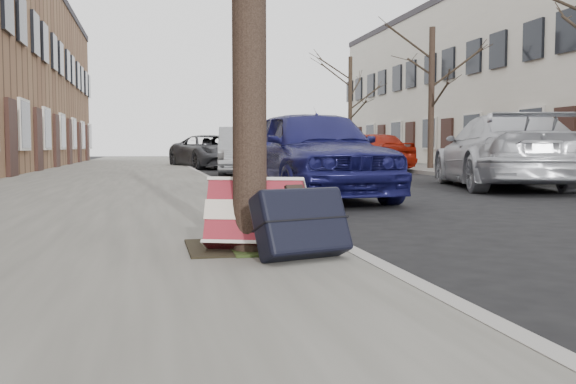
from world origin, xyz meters
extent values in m
cube|color=slate|center=(-3.70, 15.00, 0.06)|extent=(5.00, 70.00, 0.12)
cube|color=#67635D|center=(7.80, 15.00, 0.06)|extent=(4.00, 70.00, 0.12)
cube|color=black|center=(-2.00, 1.20, 0.13)|extent=(0.85, 0.85, 0.02)
cube|color=maroon|center=(-1.95, 1.02, 0.38)|extent=(0.77, 0.58, 0.53)
cube|color=black|center=(-1.71, 0.62, 0.37)|extent=(0.72, 0.55, 0.50)
imported|color=#14154D|center=(-0.02, 6.98, 0.77)|extent=(2.12, 4.64, 1.54)
imported|color=#929599|center=(0.09, 15.53, 0.74)|extent=(2.09, 4.64, 1.48)
imported|color=#333337|center=(-0.31, 22.62, 0.68)|extent=(3.41, 5.32, 1.37)
imported|color=#B4B6BC|center=(4.58, 8.80, 0.76)|extent=(3.44, 5.64, 1.53)
imported|color=maroon|center=(4.83, 18.17, 0.72)|extent=(2.52, 4.46, 1.43)
cylinder|color=black|center=(7.20, 18.07, 2.63)|extent=(0.22, 0.22, 5.02)
cylinder|color=black|center=(7.20, 27.67, 2.76)|extent=(0.20, 0.20, 5.29)
camera|label=1|loc=(-2.68, -3.50, 0.87)|focal=40.00mm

